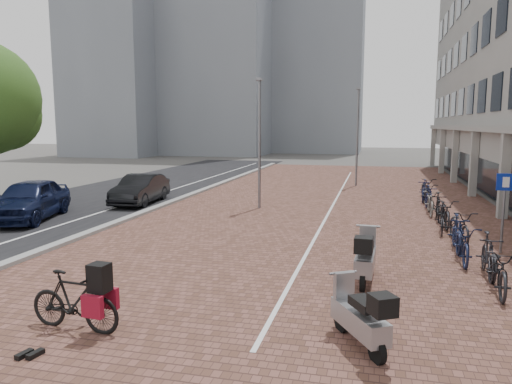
# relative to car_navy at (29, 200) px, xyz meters

# --- Properties ---
(ground) EXTENTS (140.00, 140.00, 0.00)m
(ground) POSITION_rel_car_navy_xyz_m (8.79, -5.44, -0.78)
(ground) COLOR #474442
(ground) RESTS_ON ground
(plaza_brick) EXTENTS (14.50, 42.00, 0.04)m
(plaza_brick) POSITION_rel_car_navy_xyz_m (10.79, 6.56, -0.77)
(plaza_brick) COLOR brown
(plaza_brick) RESTS_ON ground
(street_asphalt) EXTENTS (8.00, 50.00, 0.03)m
(street_asphalt) POSITION_rel_car_navy_xyz_m (-0.21, 6.56, -0.78)
(street_asphalt) COLOR black
(street_asphalt) RESTS_ON ground
(curb) EXTENTS (0.35, 42.00, 0.14)m
(curb) POSITION_rel_car_navy_xyz_m (3.69, 6.56, -0.71)
(curb) COLOR gray
(curb) RESTS_ON ground
(lane_line) EXTENTS (0.12, 44.00, 0.00)m
(lane_line) POSITION_rel_car_navy_xyz_m (1.79, 6.56, -0.76)
(lane_line) COLOR white
(lane_line) RESTS_ON street_asphalt
(parking_line) EXTENTS (0.10, 30.00, 0.00)m
(parking_line) POSITION_rel_car_navy_xyz_m (10.99, 6.56, -0.75)
(parking_line) COLOR white
(parking_line) RESTS_ON plaza_brick
(bg_towers) EXTENTS (33.00, 23.00, 32.00)m
(bg_towers) POSITION_rel_car_navy_xyz_m (-5.54, 43.50, 13.18)
(bg_towers) COLOR gray
(bg_towers) RESTS_ON ground
(car_navy) EXTENTS (3.02, 4.91, 1.56)m
(car_navy) POSITION_rel_car_navy_xyz_m (0.00, 0.00, 0.00)
(car_navy) COLOR black
(car_navy) RESTS_ON ground
(car_dark) EXTENTS (1.74, 4.17, 1.34)m
(car_dark) POSITION_rel_car_navy_xyz_m (2.29, 4.53, -0.11)
(car_dark) COLOR black
(car_dark) RESTS_ON ground
(hero_bike) EXTENTS (1.84, 0.65, 1.28)m
(hero_bike) POSITION_rel_car_navy_xyz_m (7.74, -8.34, -0.21)
(hero_bike) COLOR black
(hero_bike) RESTS_ON ground
(shoes) EXTENTS (0.44, 0.38, 0.10)m
(shoes) POSITION_rel_car_navy_xyz_m (7.66, -9.42, -0.73)
(shoes) COLOR black
(shoes) RESTS_ON ground
(scooter_front) EXTENTS (0.65, 1.84, 1.25)m
(scooter_front) POSITION_rel_car_navy_xyz_m (12.63, -4.45, -0.16)
(scooter_front) COLOR gray
(scooter_front) RESTS_ON ground
(scooter_back) EXTENTS (1.28, 1.67, 1.13)m
(scooter_back) POSITION_rel_car_navy_xyz_m (12.61, -7.78, -0.22)
(scooter_back) COLOR gray
(scooter_back) RESTS_ON ground
(parking_sign) EXTENTS (0.48, 0.09, 2.28)m
(parking_sign) POSITION_rel_car_navy_xyz_m (16.29, -0.96, 0.73)
(parking_sign) COLOR slate
(parking_sign) RESTS_ON ground
(lamp_near) EXTENTS (0.12, 0.12, 5.50)m
(lamp_near) POSITION_rel_car_navy_xyz_m (7.96, 4.50, 1.97)
(lamp_near) COLOR slate
(lamp_near) RESTS_ON ground
(lamp_far) EXTENTS (0.12, 0.12, 5.70)m
(lamp_far) POSITION_rel_car_navy_xyz_m (11.71, 13.37, 2.07)
(lamp_far) COLOR gray
(lamp_far) RESTS_ON ground
(bike_row) EXTENTS (1.22, 15.82, 1.05)m
(bike_row) POSITION_rel_car_navy_xyz_m (15.19, 2.46, -0.26)
(bike_row) COLOR black
(bike_row) RESTS_ON ground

